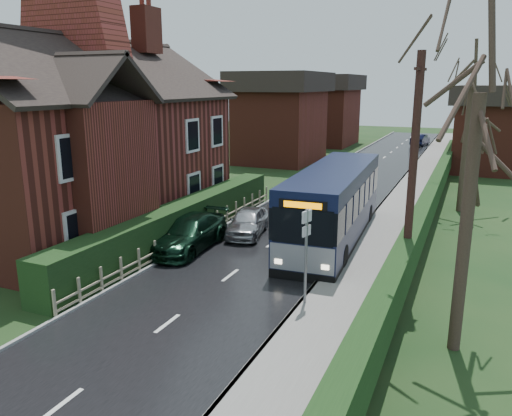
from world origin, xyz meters
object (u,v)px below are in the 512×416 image
at_px(bus_stop_sign, 306,243).
at_px(car_green, 188,233).
at_px(telegraph_pole, 412,175).
at_px(car_silver, 248,222).
at_px(brick_house, 83,135).
at_px(bus, 334,205).

bearing_deg(bus_stop_sign, car_green, 164.37).
bearing_deg(car_green, telegraph_pole, -8.02).
distance_m(car_silver, telegraph_pole, 8.75).
xyz_separation_m(brick_house, bus_stop_sign, (11.93, -4.12, -2.36)).
bearing_deg(brick_house, telegraph_pole, -6.15).
height_order(car_silver, car_green, car_green).
distance_m(bus_stop_sign, telegraph_pole, 4.07).
distance_m(bus, telegraph_pole, 6.09).
xyz_separation_m(brick_house, telegraph_pole, (14.53, -1.57, -0.54)).
height_order(bus, car_silver, bus).
xyz_separation_m(bus, car_silver, (-3.70, -0.77, -0.95)).
height_order(car_green, bus_stop_sign, bus_stop_sign).
relative_size(brick_house, bus, 1.39).
bearing_deg(bus_stop_sign, car_silver, 140.53).
bearing_deg(bus, bus_stop_sign, -84.99).
bearing_deg(bus_stop_sign, telegraph_pole, 57.52).
distance_m(car_green, bus_stop_sign, 7.08).
xyz_separation_m(car_green, telegraph_pole, (8.70, -0.79, 3.16)).
bearing_deg(brick_house, bus_stop_sign, -19.03).
distance_m(bus, car_green, 6.29).
bearing_deg(bus, car_silver, -171.53).
bearing_deg(car_silver, bus, 0.43).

